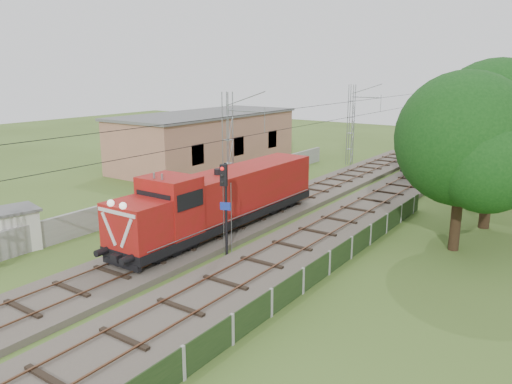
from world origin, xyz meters
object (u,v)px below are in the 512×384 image
Objects in this scene: locomotive at (223,198)px; coach_rake at (493,120)px; relay_hut at (16,228)px; signal_post at (225,194)px.

locomotive is 54.80m from coach_rake.
coach_rake is at bearing 78.88° from relay_hut.
signal_post is at bearing -50.04° from locomotive.
locomotive is at bearing -95.24° from coach_rake.
locomotive is 3.21× the size of signal_post.
signal_post is (2.66, -3.18, 1.29)m from locomotive.
signal_post is at bearing -92.32° from coach_rake.
locomotive reaches higher than coach_rake.
locomotive is at bearing 48.94° from relay_hut.
relay_hut is at bearing -131.06° from locomotive.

